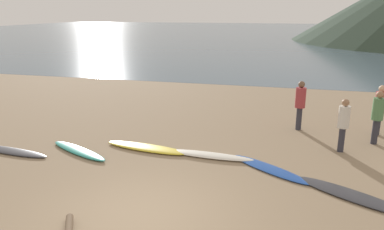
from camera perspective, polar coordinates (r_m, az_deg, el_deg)
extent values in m
cube|color=#8C7559|center=(16.90, 5.03, 1.61)|extent=(120.00, 120.00, 0.20)
cube|color=#475B6B|center=(70.36, 12.67, 12.11)|extent=(140.00, 100.00, 0.01)
ellipsoid|color=#333338|center=(12.21, -26.01, -4.93)|extent=(2.72, 0.78, 0.07)
ellipsoid|color=teal|center=(11.46, -16.89, -5.21)|extent=(2.38, 1.45, 0.09)
ellipsoid|color=yellow|center=(11.27, -6.94, -4.95)|extent=(2.74, 0.96, 0.10)
ellipsoid|color=silver|center=(10.64, 2.59, -6.13)|extent=(2.59, 0.60, 0.10)
ellipsoid|color=#1E479E|center=(10.02, 11.74, -8.02)|extent=(2.30, 1.81, 0.06)
ellipsoid|color=#333338|center=(9.22, 23.20, -11.19)|extent=(2.59, 1.88, 0.07)
cylinder|color=#2D2D38|center=(13.41, 15.98, -0.52)|extent=(0.19, 0.19, 0.79)
cylinder|color=#9E3338|center=(13.23, 16.22, 2.56)|extent=(0.34, 0.34, 0.69)
sphere|color=brown|center=(13.14, 16.37, 4.50)|extent=(0.22, 0.22, 0.22)
cylinder|color=#2D2D38|center=(12.83, 26.12, -2.32)|extent=(0.19, 0.19, 0.78)
cylinder|color=#4C7A4C|center=(12.65, 26.51, 0.81)|extent=(0.34, 0.34, 0.67)
sphere|color=#936B4C|center=(12.55, 26.76, 2.78)|extent=(0.22, 0.22, 0.22)
cylinder|color=#2D2D38|center=(13.80, 26.43, -1.16)|extent=(0.19, 0.19, 0.78)
cylinder|color=#9E3338|center=(13.63, 26.80, 1.76)|extent=(0.34, 0.34, 0.68)
sphere|color=tan|center=(13.54, 27.03, 3.60)|extent=(0.22, 0.22, 0.22)
cylinder|color=#2D2D38|center=(11.74, 21.81, -3.51)|extent=(0.18, 0.18, 0.73)
cylinder|color=beige|center=(11.55, 22.16, -0.29)|extent=(0.32, 0.32, 0.64)
sphere|color=#936B4C|center=(11.45, 22.37, 1.75)|extent=(0.21, 0.21, 0.21)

